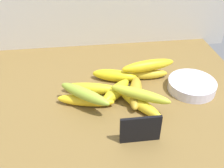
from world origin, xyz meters
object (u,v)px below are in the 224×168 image
Objects in this scene: banana_3 at (139,104)px; banana_8 at (84,94)px; fruit_bowl at (191,85)px; banana_0 at (91,88)px; banana_4 at (115,76)px; banana_7 at (140,94)px; banana_2 at (147,74)px; chalkboard_sign at (140,130)px; banana_5 at (116,92)px; banana_1 at (136,92)px; banana_9 at (148,65)px; banana_6 at (86,100)px.

banana_8 is (-16.72, 2.31, 3.74)cm from banana_3.
fruit_bowl is 34.56cm from banana_0.
banana_4 is 0.84× the size of banana_7.
banana_2 is 0.89× the size of banana_3.
chalkboard_sign is 0.73× the size of banana_5.
banana_1 is (14.56, -4.35, 0.24)cm from banana_0.
banana_3 is 17.74cm from banana_9.
banana_6 is (-10.12, -3.01, -0.22)cm from banana_5.
banana_8 is (-16.68, -3.14, 3.42)cm from banana_1.
banana_8 reaches higher than banana_7.
banana_6 is at bearing -174.06° from banana_1.
banana_0 is 1.14× the size of banana_1.
banana_1 is at bearing 10.66° from banana_8.
banana_3 is (2.70, 13.18, -2.03)cm from chalkboard_sign.
fruit_bowl is at bearing 42.83° from chalkboard_sign.
banana_7 reaches higher than banana_2.
banana_1 is 16.55cm from banana_6.
banana_0 is 17.83cm from banana_7.
banana_6 is at bearing 81.22° from banana_8.
banana_1 reaches higher than banana_2.
banana_4 is at bearing 84.84° from banana_5.
banana_9 is (21.14, 6.28, 3.59)cm from banana_0.
banana_5 is at bearing 168.44° from banana_1.
fruit_bowl is at bearing 20.93° from banana_7.
banana_0 reaches higher than banana_3.
banana_4 reaches higher than banana_3.
banana_5 is at bearing -20.36° from banana_0.
banana_9 is at bearing 16.55° from banana_0.
banana_3 is at bearing -33.85° from banana_0.
banana_6 is (-10.97, -12.46, -0.27)cm from banana_4.
banana_3 is 0.95× the size of banana_6.
banana_5 is (-6.34, 1.30, -0.06)cm from banana_1.
chalkboard_sign is at bearing -107.54° from banana_9.
banana_8 reaches higher than banana_2.
banana_5 is 11.77cm from banana_8.
banana_9 is (12.93, 9.33, 3.41)cm from banana_5.
banana_4 is 18.16cm from banana_8.
banana_2 is at bearing 36.63° from banana_5.
banana_0 is 1.27× the size of banana_2.
banana_9 is (-13.36, 8.29, 3.73)cm from fruit_bowl.
banana_3 is 1.07× the size of banana_4.
chalkboard_sign is 18.89cm from banana_1.
banana_3 is 0.90× the size of banana_7.
fruit_bowl is at bearing 6.35° from banana_6.
banana_5 is at bearing 100.47° from chalkboard_sign.
banana_4 is at bearing 179.45° from banana_9.
banana_9 is (6.52, 15.90, 0.13)cm from banana_7.
chalkboard_sign is 25.94cm from banana_0.
banana_0 is 8.59cm from banana_8.
banana_1 is 1.13× the size of banana_5.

